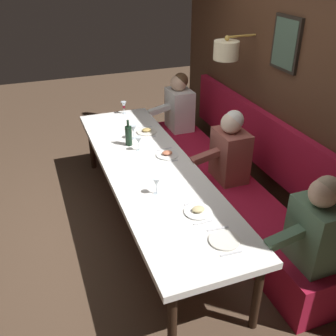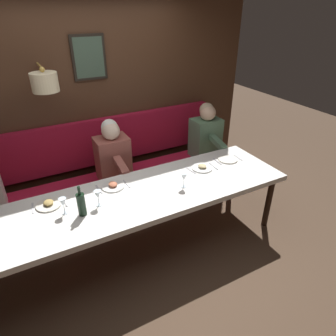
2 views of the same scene
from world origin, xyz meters
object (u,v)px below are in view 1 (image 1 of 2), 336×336
object	(u,v)px
wine_glass_2	(139,141)
dining_table	(151,172)
diner_middle	(179,104)
wine_glass_0	(156,183)
diner_near	(230,148)
wine_bottle	(129,135)
wine_glass_1	(124,105)
wine_glass_3	(133,129)
diner_nearest	(317,225)

from	to	relation	value
wine_glass_2	dining_table	bearing A→B (deg)	-90.29
diner_middle	wine_glass_0	bearing A→B (deg)	-117.38
diner_middle	wine_glass_0	xyz separation A→B (m)	(-0.98, -1.90, 0.04)
diner_near	wine_bottle	distance (m)	1.13
diner_near	wine_bottle	world-z (taller)	diner_near
wine_glass_1	diner_near	bearing A→B (deg)	-64.22
wine_glass_2	wine_bottle	world-z (taller)	wine_bottle
dining_table	diner_middle	xyz separation A→B (m)	(0.88, 1.42, 0.13)
dining_table	wine_glass_3	bearing A→B (deg)	87.65
dining_table	wine_glass_1	bearing A→B (deg)	85.16
diner_near	wine_glass_1	bearing A→B (deg)	115.78
wine_glass_3	diner_middle	bearing A→B (deg)	39.47
dining_table	diner_near	xyz separation A→B (m)	(0.88, -0.03, 0.13)
diner_nearest	wine_bottle	xyz separation A→B (m)	(-0.95, 2.01, 0.04)
dining_table	wine_glass_2	distance (m)	0.44
dining_table	wine_glass_1	size ratio (longest dim) A/B	19.82
wine_glass_1	diner_nearest	bearing A→B (deg)	-75.70
diner_near	diner_middle	distance (m)	1.45
diner_near	wine_glass_0	size ratio (longest dim) A/B	4.82
diner_middle	wine_glass_2	bearing A→B (deg)	-130.94
wine_glass_0	diner_middle	bearing A→B (deg)	62.62
wine_glass_0	wine_bottle	world-z (taller)	wine_bottle
wine_glass_0	wine_glass_3	xyz separation A→B (m)	(0.13, 1.19, 0.00)
diner_nearest	wine_glass_0	size ratio (longest dim) A/B	4.82
diner_nearest	diner_near	xyz separation A→B (m)	(0.00, 1.40, 0.00)
dining_table	diner_middle	size ratio (longest dim) A/B	4.11
diner_near	wine_glass_2	distance (m)	0.98
dining_table	wine_glass_3	xyz separation A→B (m)	(0.03, 0.72, 0.17)
diner_middle	wine_glass_3	world-z (taller)	diner_middle
diner_middle	wine_bottle	bearing A→B (deg)	-138.34
diner_nearest	wine_glass_2	distance (m)	2.04
wine_glass_1	wine_bottle	size ratio (longest dim) A/B	0.55
wine_glass_3	wine_bottle	xyz separation A→B (m)	(-0.10, -0.14, -0.00)
diner_near	wine_glass_3	world-z (taller)	diner_near
diner_middle	wine_glass_3	distance (m)	1.10
wine_glass_2	diner_near	bearing A→B (deg)	-26.57
dining_table	wine_glass_2	bearing A→B (deg)	89.71
diner_near	wine_bottle	xyz separation A→B (m)	(-0.95, 0.61, 0.04)
diner_nearest	wine_glass_2	size ratio (longest dim) A/B	4.82
diner_middle	dining_table	bearing A→B (deg)	-121.85
diner_nearest	wine_glass_3	size ratio (longest dim) A/B	4.82
diner_near	wine_glass_0	distance (m)	1.08
wine_glass_0	wine_glass_2	distance (m)	0.89
wine_glass_2	wine_glass_3	size ratio (longest dim) A/B	1.00
dining_table	diner_near	distance (m)	0.89
wine_glass_2	wine_glass_3	distance (m)	0.31
diner_middle	wine_glass_2	distance (m)	1.34
diner_nearest	wine_glass_1	size ratio (longest dim) A/B	4.82
diner_nearest	wine_glass_1	distance (m)	3.05
wine_glass_1	diner_middle	bearing A→B (deg)	-7.91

